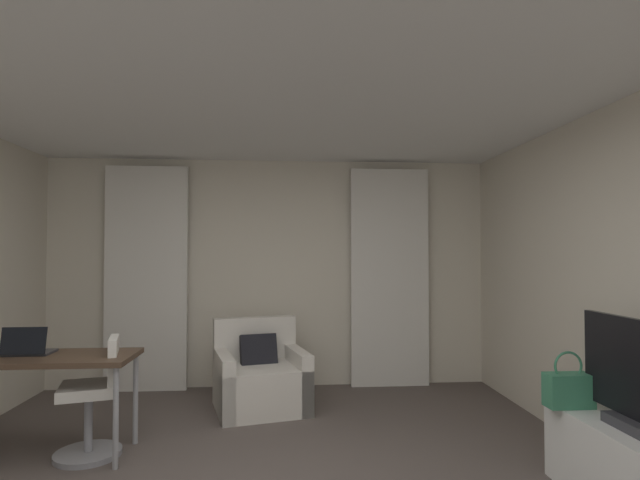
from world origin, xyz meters
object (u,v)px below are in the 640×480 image
(desk, at_px, (35,365))
(desk_chair, at_px, (94,403))
(tv_flatscreen, at_px, (636,379))
(laptop, at_px, (28,349))
(handbag_primary, at_px, (569,389))
(armchair, at_px, (260,379))

(desk, bearing_deg, desk_chair, 1.23)
(desk, relative_size, tv_flatscreen, 1.59)
(laptop, height_order, handbag_primary, laptop)
(desk, height_order, laptop, laptop)
(laptop, distance_m, handbag_primary, 3.88)
(tv_flatscreen, bearing_deg, desk, 163.69)
(desk_chair, relative_size, tv_flatscreen, 0.97)
(desk, distance_m, laptop, 0.14)
(armchair, bearing_deg, desk_chair, -138.84)
(tv_flatscreen, relative_size, handbag_primary, 2.46)
(armchair, distance_m, desk, 1.98)
(armchair, relative_size, desk, 0.70)
(desk_chair, height_order, handbag_primary, desk_chair)
(desk, bearing_deg, tv_flatscreen, -16.31)
(armchair, height_order, desk, armchair)
(armchair, distance_m, handbag_primary, 2.76)
(laptop, distance_m, tv_flatscreen, 4.12)
(armchair, relative_size, handbag_primary, 2.74)
(desk, height_order, tv_flatscreen, tv_flatscreen)
(armchair, relative_size, laptop, 3.10)
(armchair, height_order, handbag_primary, handbag_primary)
(desk, xyz_separation_m, laptop, (-0.07, 0.04, 0.11))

